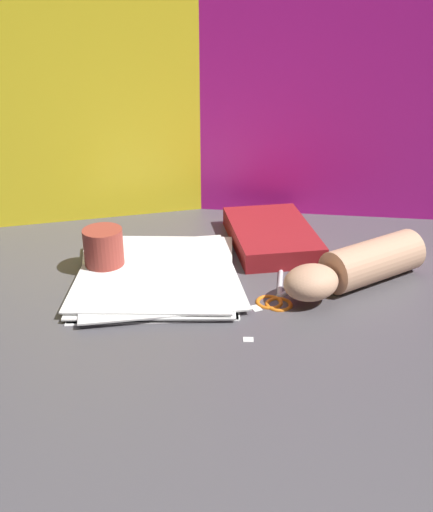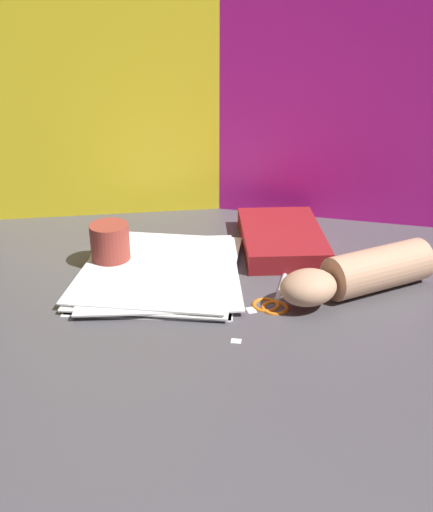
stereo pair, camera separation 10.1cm
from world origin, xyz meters
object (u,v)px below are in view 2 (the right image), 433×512
object	(u,v)px
paper_stack	(160,272)
book_closed	(282,238)
mug	(110,245)
hand_forearm	(359,275)
scissors	(277,298)

from	to	relation	value
paper_stack	book_closed	size ratio (longest dim) A/B	1.30
paper_stack	mug	size ratio (longest dim) A/B	3.97
paper_stack	book_closed	world-z (taller)	book_closed
hand_forearm	mug	xyz separation A→B (m)	(-0.44, 0.09, 0.00)
mug	scissors	bearing A→B (deg)	-21.88
hand_forearm	mug	world-z (taller)	mug
book_closed	hand_forearm	size ratio (longest dim) A/B	0.88
scissors	mug	distance (m)	0.32
paper_stack	scissors	xyz separation A→B (m)	(0.21, -0.08, -0.00)
hand_forearm	mug	bearing A→B (deg)	167.78
paper_stack	mug	xyz separation A→B (m)	(-0.09, 0.04, 0.03)
paper_stack	scissors	size ratio (longest dim) A/B	2.21
hand_forearm	book_closed	bearing A→B (deg)	122.08
paper_stack	hand_forearm	world-z (taller)	hand_forearm
mug	paper_stack	bearing A→B (deg)	-21.83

